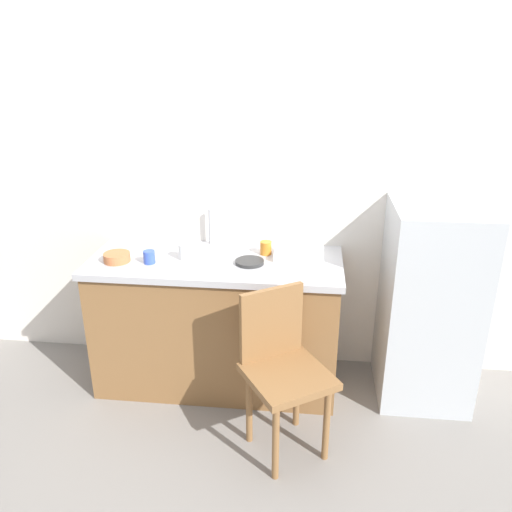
{
  "coord_description": "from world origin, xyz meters",
  "views": [
    {
      "loc": [
        0.32,
        -2.16,
        2.03
      ],
      "look_at": [
        0.02,
        0.6,
        0.91
      ],
      "focal_mm": 36.01,
      "sensor_mm": 36.0,
      "label": 1
    }
  ],
  "objects_px": {
    "cup_orange": "(266,248)",
    "terracotta_bowl": "(117,257)",
    "cup_white": "(185,252)",
    "refrigerator": "(429,305)",
    "cup_blue": "(149,257)",
    "chair": "(282,366)",
    "dish_tray": "(298,253)",
    "hotplate": "(250,262)"
  },
  "relations": [
    {
      "from": "cup_orange",
      "to": "terracotta_bowl",
      "type": "bearing_deg",
      "value": -166.24
    },
    {
      "from": "terracotta_bowl",
      "to": "cup_white",
      "type": "bearing_deg",
      "value": 11.94
    },
    {
      "from": "refrigerator",
      "to": "cup_blue",
      "type": "relative_size",
      "value": 15.89
    },
    {
      "from": "chair",
      "to": "cup_blue",
      "type": "xyz_separation_m",
      "value": [
        -0.82,
        0.44,
        0.39
      ]
    },
    {
      "from": "refrigerator",
      "to": "dish_tray",
      "type": "distance_m",
      "value": 0.84
    },
    {
      "from": "refrigerator",
      "to": "cup_orange",
      "type": "height_order",
      "value": "refrigerator"
    },
    {
      "from": "hotplate",
      "to": "terracotta_bowl",
      "type": "bearing_deg",
      "value": -176.07
    },
    {
      "from": "refrigerator",
      "to": "dish_tray",
      "type": "xyz_separation_m",
      "value": [
        -0.79,
        0.06,
        0.27
      ]
    },
    {
      "from": "refrigerator",
      "to": "hotplate",
      "type": "distance_m",
      "value": 1.1
    },
    {
      "from": "dish_tray",
      "to": "cup_orange",
      "type": "relative_size",
      "value": 3.42
    },
    {
      "from": "dish_tray",
      "to": "cup_white",
      "type": "relative_size",
      "value": 2.99
    },
    {
      "from": "refrigerator",
      "to": "cup_blue",
      "type": "height_order",
      "value": "refrigerator"
    },
    {
      "from": "cup_white",
      "to": "cup_blue",
      "type": "distance_m",
      "value": 0.21
    },
    {
      "from": "chair",
      "to": "cup_white",
      "type": "distance_m",
      "value": 0.91
    },
    {
      "from": "refrigerator",
      "to": "cup_white",
      "type": "bearing_deg",
      "value": -178.51
    },
    {
      "from": "refrigerator",
      "to": "chair",
      "type": "relative_size",
      "value": 1.37
    },
    {
      "from": "cup_white",
      "to": "cup_blue",
      "type": "xyz_separation_m",
      "value": [
        -0.19,
        -0.09,
        -0.01
      ]
    },
    {
      "from": "refrigerator",
      "to": "cup_blue",
      "type": "bearing_deg",
      "value": -175.66
    },
    {
      "from": "chair",
      "to": "terracotta_bowl",
      "type": "height_order",
      "value": "terracotta_bowl"
    },
    {
      "from": "dish_tray",
      "to": "cup_blue",
      "type": "height_order",
      "value": "cup_blue"
    },
    {
      "from": "cup_white",
      "to": "cup_orange",
      "type": "relative_size",
      "value": 1.14
    },
    {
      "from": "cup_white",
      "to": "terracotta_bowl",
      "type": "bearing_deg",
      "value": -168.06
    },
    {
      "from": "hotplate",
      "to": "cup_blue",
      "type": "bearing_deg",
      "value": -174.31
    },
    {
      "from": "terracotta_bowl",
      "to": "hotplate",
      "type": "height_order",
      "value": "terracotta_bowl"
    },
    {
      "from": "terracotta_bowl",
      "to": "hotplate",
      "type": "xyz_separation_m",
      "value": [
        0.79,
        0.05,
        -0.02
      ]
    },
    {
      "from": "chair",
      "to": "terracotta_bowl",
      "type": "relative_size",
      "value": 5.69
    },
    {
      "from": "refrigerator",
      "to": "chair",
      "type": "xyz_separation_m",
      "value": [
        -0.84,
        -0.57,
        -0.11
      ]
    },
    {
      "from": "chair",
      "to": "cup_orange",
      "type": "distance_m",
      "value": 0.78
    },
    {
      "from": "dish_tray",
      "to": "cup_blue",
      "type": "bearing_deg",
      "value": -167.84
    },
    {
      "from": "cup_orange",
      "to": "cup_blue",
      "type": "xyz_separation_m",
      "value": [
        -0.67,
        -0.22,
        -0.0
      ]
    },
    {
      "from": "terracotta_bowl",
      "to": "chair",
      "type": "bearing_deg",
      "value": -23.69
    },
    {
      "from": "dish_tray",
      "to": "cup_white",
      "type": "bearing_deg",
      "value": -171.64
    },
    {
      "from": "refrigerator",
      "to": "dish_tray",
      "type": "relative_size",
      "value": 4.36
    },
    {
      "from": "refrigerator",
      "to": "hotplate",
      "type": "relative_size",
      "value": 7.18
    },
    {
      "from": "refrigerator",
      "to": "terracotta_bowl",
      "type": "distance_m",
      "value": 1.88
    },
    {
      "from": "cup_blue",
      "to": "terracotta_bowl",
      "type": "bearing_deg",
      "value": 178.73
    },
    {
      "from": "cup_orange",
      "to": "hotplate",
      "type": "bearing_deg",
      "value": -117.1
    },
    {
      "from": "terracotta_bowl",
      "to": "cup_orange",
      "type": "bearing_deg",
      "value": 13.76
    },
    {
      "from": "refrigerator",
      "to": "chair",
      "type": "bearing_deg",
      "value": -145.92
    },
    {
      "from": "chair",
      "to": "hotplate",
      "type": "bearing_deg",
      "value": 81.93
    },
    {
      "from": "hotplate",
      "to": "cup_white",
      "type": "relative_size",
      "value": 1.81
    },
    {
      "from": "dish_tray",
      "to": "cup_orange",
      "type": "distance_m",
      "value": 0.2
    }
  ]
}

